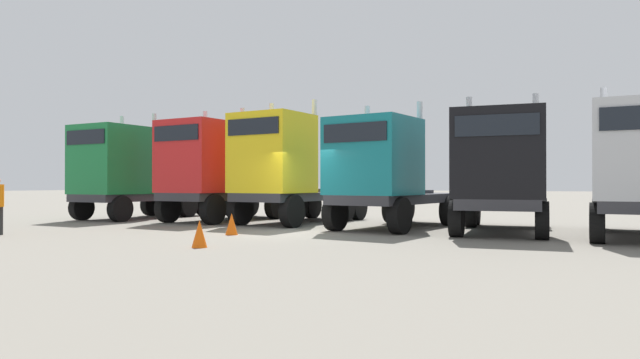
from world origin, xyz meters
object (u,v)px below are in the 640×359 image
Objects in this scene: semi_truck_black at (501,172)px; traffic_cone_mid at (199,234)px; semi_truck_green at (123,172)px; semi_truck_red at (211,170)px; semi_truck_yellow at (283,169)px; traffic_cone_near at (232,224)px; semi_truck_teal at (385,173)px.

semi_truck_black is 8.74m from traffic_cone_mid.
semi_truck_green is 14.99m from semi_truck_black.
traffic_cone_mid is (5.41, -7.06, -1.67)m from semi_truck_red.
semi_truck_black is at bearing 88.76° from semi_truck_yellow.
semi_truck_red is 10.91m from semi_truck_black.
semi_truck_yellow is at bearing -101.27° from semi_truck_black.
traffic_cone_mid is at bearing 39.41° from semi_truck_red.
semi_truck_green is 0.99× the size of semi_truck_yellow.
semi_truck_black is at bearing 28.50° from traffic_cone_near.
semi_truck_green is 9.06m from traffic_cone_near.
semi_truck_teal reaches higher than traffic_cone_near.
semi_truck_black is 9.81× the size of traffic_cone_mid.
semi_truck_teal is 10.51× the size of traffic_cone_near.
semi_truck_red is 0.97× the size of semi_truck_teal.
traffic_cone_mid is at bearing -46.97° from semi_truck_black.
traffic_cone_near is (8.19, -3.51, -1.65)m from semi_truck_green.
semi_truck_teal is at bearing 50.12° from traffic_cone_near.
semi_truck_black is (14.99, 0.19, -0.14)m from semi_truck_green.
semi_truck_green is 0.93× the size of semi_truck_teal.
semi_truck_green reaches higher than traffic_cone_mid.
semi_truck_green is at bearing -83.24° from semi_truck_teal.
semi_truck_yellow is 9.90× the size of traffic_cone_near.
semi_truck_yellow is 4.10m from semi_truck_teal.
semi_truck_black is at bearing 50.34° from traffic_cone_mid.
semi_truck_black is (10.90, -0.43, -0.17)m from semi_truck_red.
semi_truck_teal is (11.37, 0.30, -0.14)m from semi_truck_green.
semi_truck_red is at bearing 99.18° from semi_truck_green.
semi_truck_red is 3.21m from semi_truck_yellow.
semi_truck_green is at bearing 156.82° from traffic_cone_near.
semi_truck_yellow is 7.68m from traffic_cone_mid.
traffic_cone_mid is (-1.88, -6.75, -1.50)m from semi_truck_teal.
semi_truck_yellow is at bearing 93.76° from semi_truck_red.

